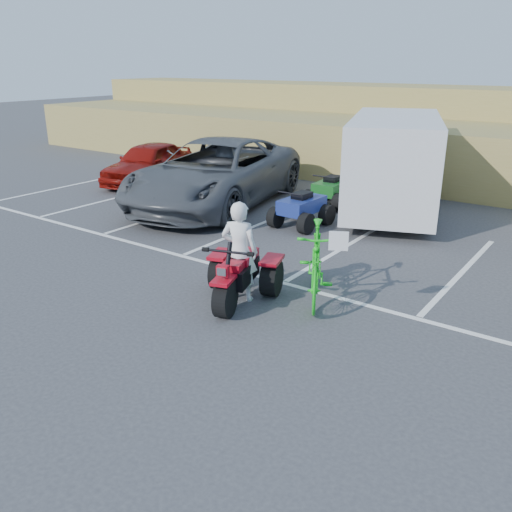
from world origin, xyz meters
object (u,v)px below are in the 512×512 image
Objects in this scene: rider at (240,252)px; quad_atv_blue at (301,226)px; red_car at (149,163)px; green_dirt_bike at (316,262)px; quad_atv_green at (331,206)px; cargo_trailer at (393,162)px; grey_pickup at (216,173)px; red_trike_atv at (237,302)px.

rider reaches higher than quad_atv_blue.
red_car is 2.69× the size of quad_atv_blue.
quad_atv_green is (-2.91, 6.13, -0.69)m from green_dirt_bike.
quad_atv_blue is at bearing -137.01° from cargo_trailer.
cargo_trailer is (4.59, 2.24, 0.48)m from grey_pickup.
grey_pickup is at bearing -64.93° from rider.
quad_atv_blue is (3.25, -0.44, -0.96)m from grey_pickup.
red_car is at bearing -53.15° from rider.
cargo_trailer is at bearing 73.46° from red_trike_atv.
grey_pickup reaches higher than red_car.
rider is 4.94m from quad_atv_blue.
green_dirt_bike reaches higher than red_trike_atv.
grey_pickup reaches higher than green_dirt_bike.
red_car reaches higher than green_dirt_bike.
grey_pickup is at bearing -148.52° from quad_atv_green.
red_trike_atv is at bearing -70.25° from quad_atv_blue.
cargo_trailer reaches higher than green_dirt_bike.
quad_atv_green is (-1.81, 6.96, -0.92)m from rider.
red_trike_atv is 7.59m from cargo_trailer.
green_dirt_bike is 0.33× the size of grey_pickup.
quad_atv_green is at bearing -6.50° from red_car.
quad_atv_green is at bearing 21.68° from grey_pickup.
red_trike_atv is 5.01m from quad_atv_blue.
red_trike_atv is 0.29× the size of cargo_trailer.
red_car is 6.93m from quad_atv_green.
green_dirt_bike is at bearing -47.50° from grey_pickup.
cargo_trailer is 3.98× the size of quad_atv_blue.
green_dirt_bike is 1.49× the size of quad_atv_blue.
grey_pickup is 4.48× the size of quad_atv_green.
quad_atv_blue is (-1.34, -2.67, -1.45)m from cargo_trailer.
red_car is (-3.93, 1.05, -0.25)m from grey_pickup.
rider is at bearing -109.39° from cargo_trailer.
rider is at bearing 90.00° from red_trike_atv.
quad_atv_green is at bearing 171.13° from cargo_trailer.
red_trike_atv is 0.43× the size of red_car.
quad_atv_green is (-1.68, -0.34, -1.45)m from cargo_trailer.
rider is 10.60m from red_car.
green_dirt_bike is 11.09m from red_car.
quad_atv_blue is at bearing -83.21° from quad_atv_green.
grey_pickup reaches higher than rider.
grey_pickup is 3.60m from quad_atv_green.
grey_pickup is 1.66× the size of red_car.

